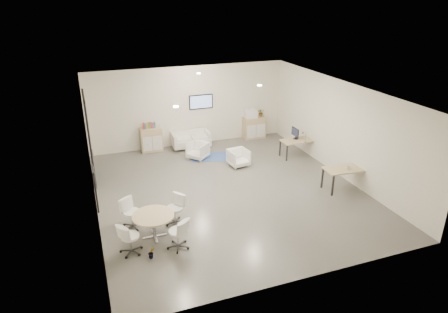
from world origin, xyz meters
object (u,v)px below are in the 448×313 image
at_px(sideboard_left, 151,140).
at_px(loveseat, 191,140).
at_px(desk_front, 345,170).
at_px(round_table, 153,218).
at_px(armchair_right, 239,157).
at_px(sideboard_right, 254,128).
at_px(armchair_left, 198,150).
at_px(desk_rear, 298,142).

bearing_deg(sideboard_left, loveseat, -5.08).
bearing_deg(desk_front, round_table, -170.15).
bearing_deg(loveseat, armchair_right, -62.96).
height_order(loveseat, round_table, loveseat).
distance_m(sideboard_left, sideboard_right, 4.41).
relative_size(armchair_left, armchair_right, 1.01).
height_order(desk_rear, desk_front, desk_front).
height_order(sideboard_right, armchair_right, sideboard_right).
distance_m(armchair_right, desk_front, 3.78).
relative_size(sideboard_left, armchair_right, 1.38).
distance_m(sideboard_right, armchair_left, 3.23).
distance_m(sideboard_left, armchair_left, 2.02).
bearing_deg(sideboard_right, desk_front, -82.07).
relative_size(sideboard_left, armchair_left, 1.36).
bearing_deg(round_table, desk_rear, 29.82).
height_order(sideboard_left, desk_rear, sideboard_left).
height_order(sideboard_left, desk_front, sideboard_left).
xyz_separation_m(sideboard_right, armchair_left, (-2.92, -1.36, -0.12)).
xyz_separation_m(sideboard_right, round_table, (-5.47, -6.01, 0.10)).
xyz_separation_m(desk_rear, desk_front, (0.05, -2.89, 0.04)).
relative_size(armchair_left, desk_rear, 0.54).
height_order(armchair_right, round_table, armchair_right).
bearing_deg(loveseat, sideboard_left, 177.18).
xyz_separation_m(loveseat, round_table, (-2.62, -5.88, 0.26)).
height_order(sideboard_left, armchair_left, sideboard_left).
xyz_separation_m(sideboard_right, desk_rear, (0.70, -2.48, 0.13)).
bearing_deg(sideboard_left, desk_front, -46.21).
bearing_deg(armchair_left, loveseat, 135.41).
height_order(loveseat, armchair_left, armchair_left).
bearing_deg(desk_rear, sideboard_right, 105.29).
bearing_deg(sideboard_right, loveseat, -177.39).
distance_m(sideboard_right, loveseat, 2.86).
xyz_separation_m(armchair_right, desk_rear, (2.43, 0.06, 0.25)).
xyz_separation_m(desk_rear, round_table, (-6.17, -3.53, -0.03)).
distance_m(sideboard_right, round_table, 8.13).
distance_m(desk_front, round_table, 6.25).
xyz_separation_m(loveseat, armchair_right, (1.11, -2.40, 0.03)).
distance_m(sideboard_left, armchair_right, 3.69).
bearing_deg(armchair_right, sideboard_left, 129.01).
bearing_deg(desk_rear, loveseat, 146.10).
height_order(armchair_left, desk_front, desk_front).
bearing_deg(loveseat, desk_rear, -31.25).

